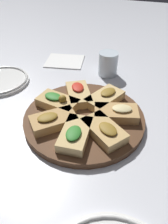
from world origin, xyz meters
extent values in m
plane|color=silver|center=(0.00, 0.00, 0.00)|extent=(3.00, 3.00, 0.00)
cylinder|color=#51331E|center=(0.00, 0.00, 0.01)|extent=(0.33, 0.33, 0.02)
cube|color=tan|center=(-0.07, 0.05, 0.03)|extent=(0.13, 0.12, 0.03)
ellipsoid|color=olive|center=(-0.08, 0.06, 0.05)|extent=(0.06, 0.06, 0.01)
cube|color=tan|center=(-0.08, -0.02, 0.03)|extent=(0.13, 0.09, 0.03)
ellipsoid|color=beige|center=(-0.10, -0.03, 0.05)|extent=(0.06, 0.05, 0.01)
cube|color=#DBB775|center=(-0.04, -0.08, 0.03)|extent=(0.11, 0.13, 0.03)
ellipsoid|color=olive|center=(-0.04, -0.09, 0.05)|extent=(0.05, 0.06, 0.01)
cube|color=#DBB775|center=(0.04, -0.08, 0.03)|extent=(0.11, 0.13, 0.03)
ellipsoid|color=red|center=(0.05, -0.09, 0.05)|extent=(0.06, 0.06, 0.01)
cube|color=tan|center=(0.09, -0.02, 0.03)|extent=(0.13, 0.09, 0.03)
ellipsoid|color=#2D7A28|center=(0.10, -0.02, 0.05)|extent=(0.06, 0.04, 0.01)
sphere|color=olive|center=(0.07, -0.01, 0.05)|extent=(0.02, 0.02, 0.02)
cube|color=tan|center=(0.06, 0.06, 0.03)|extent=(0.13, 0.13, 0.03)
ellipsoid|color=olive|center=(0.07, 0.07, 0.05)|extent=(0.06, 0.06, 0.01)
cube|color=#DBB775|center=(-0.01, 0.09, 0.03)|extent=(0.07, 0.12, 0.03)
ellipsoid|color=#2D7A28|center=(-0.01, 0.10, 0.05)|extent=(0.04, 0.06, 0.01)
cylinder|color=white|center=(0.34, -0.10, 0.01)|extent=(0.20, 0.20, 0.01)
torus|color=white|center=(0.34, -0.10, 0.01)|extent=(0.19, 0.19, 0.01)
cylinder|color=silver|center=(0.00, -0.28, 0.04)|extent=(0.07, 0.07, 0.09)
cube|color=white|center=(0.19, -0.32, 0.00)|extent=(0.17, 0.15, 0.01)
camera|label=1|loc=(-0.15, 0.44, 0.41)|focal=35.00mm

